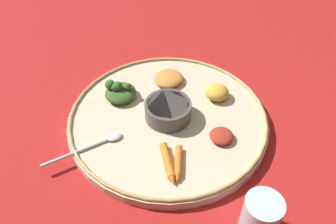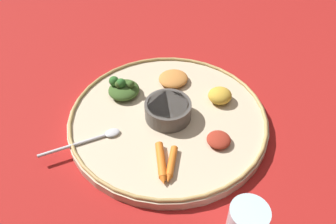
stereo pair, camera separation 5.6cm
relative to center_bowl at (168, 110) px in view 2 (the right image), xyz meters
The scene contains 11 objects.
ground_plane 0.04m from the center_bowl, ahead, with size 2.40×2.40×0.00m, color maroon.
platter 0.03m from the center_bowl, ahead, with size 0.46×0.46×0.02m, color #C6B293.
platter_rim 0.02m from the center_bowl, ahead, with size 0.45×0.45×0.01m, color tan.
center_bowl is the anchor object (origin of this frame).
spoon 0.18m from the center_bowl, ahead, with size 0.18×0.03×0.01m.
greens_pile 0.13m from the center_bowl, 65.09° to the right, with size 0.10×0.10×0.05m.
carrot_near_spoon 0.14m from the center_bowl, 55.21° to the left, with size 0.05×0.10×0.02m.
carrot_outer 0.14m from the center_bowl, 63.52° to the left, with size 0.07×0.08×0.01m.
mound_squash 0.13m from the center_bowl, 125.34° to the right, with size 0.07×0.07×0.02m, color #C67A38.
mound_beet 0.13m from the center_bowl, 114.66° to the left, with size 0.05×0.05×0.02m, color maroon.
mound_lentil_yellow 0.13m from the center_bowl, behind, with size 0.06×0.05×0.03m, color gold.
Camera 2 is at (0.28, 0.50, 0.59)m, focal length 37.77 mm.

